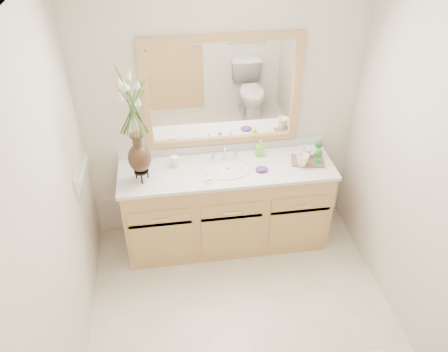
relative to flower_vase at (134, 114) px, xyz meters
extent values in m
plane|color=beige|center=(0.71, -0.95, -1.43)|extent=(2.60, 2.60, 0.00)
cube|color=white|center=(0.71, -0.95, 0.97)|extent=(2.40, 2.60, 0.02)
cube|color=silver|center=(0.71, 0.35, -0.23)|extent=(2.40, 0.02, 2.40)
cube|color=silver|center=(-0.49, -0.95, -0.23)|extent=(0.02, 2.60, 2.40)
cube|color=silver|center=(1.91, -0.95, -0.23)|extent=(0.02, 2.60, 2.40)
cube|color=tan|center=(0.71, 0.07, -1.03)|extent=(1.80, 0.55, 0.80)
cube|color=silver|center=(0.71, 0.07, -0.62)|extent=(1.84, 0.57, 0.03)
ellipsoid|color=white|center=(0.71, 0.05, -0.66)|extent=(0.38, 0.30, 0.12)
cylinder|color=silver|center=(0.71, 0.23, -0.55)|extent=(0.02, 0.02, 0.11)
cylinder|color=silver|center=(0.61, 0.23, -0.56)|extent=(0.02, 0.02, 0.08)
cylinder|color=silver|center=(0.81, 0.23, -0.56)|extent=(0.02, 0.02, 0.08)
cube|color=white|center=(0.71, 0.34, -0.03)|extent=(1.20, 0.01, 0.85)
cube|color=tan|center=(0.71, 0.33, 0.43)|extent=(1.32, 0.04, 0.06)
cube|color=tan|center=(0.71, 0.33, -0.48)|extent=(1.32, 0.04, 0.06)
cube|color=tan|center=(0.08, 0.33, -0.03)|extent=(0.06, 0.04, 0.85)
cube|color=tan|center=(1.34, 0.33, -0.03)|extent=(0.06, 0.04, 0.85)
cube|color=white|center=(-0.47, -0.18, -0.45)|extent=(0.02, 0.12, 0.12)
cylinder|color=black|center=(0.00, 0.00, -0.52)|extent=(0.12, 0.12, 0.01)
ellipsoid|color=#2E2214|center=(0.00, 0.00, -0.39)|extent=(0.18, 0.18, 0.24)
cylinder|color=#2E2214|center=(0.00, 0.00, -0.24)|extent=(0.08, 0.08, 0.11)
cylinder|color=#4C7A33|center=(0.00, 0.00, 0.04)|extent=(0.06, 0.06, 0.43)
cylinder|color=white|center=(0.28, 0.16, -0.56)|extent=(0.07, 0.07, 0.09)
cylinder|color=white|center=(0.53, -0.10, -0.60)|extent=(0.09, 0.09, 0.01)
cube|color=beige|center=(0.53, -0.10, -0.58)|extent=(0.06, 0.05, 0.02)
imported|color=#7DEB37|center=(1.03, 0.22, -0.54)|extent=(0.07, 0.07, 0.14)
ellipsoid|color=#592878|center=(1.00, -0.02, -0.58)|extent=(0.12, 0.10, 0.04)
cube|color=brown|center=(1.42, 0.06, -0.60)|extent=(0.31, 0.24, 0.01)
imported|color=white|center=(1.35, 0.00, -0.54)|extent=(0.14, 0.13, 0.11)
imported|color=white|center=(1.42, 0.12, -0.54)|extent=(0.10, 0.09, 0.10)
cylinder|color=#27762B|center=(1.50, 0.02, -0.59)|extent=(0.06, 0.06, 0.01)
cylinder|color=#27762B|center=(1.50, 0.02, -0.54)|extent=(0.01, 0.01, 0.09)
ellipsoid|color=#27762B|center=(1.50, 0.02, -0.49)|extent=(0.06, 0.06, 0.07)
cylinder|color=#27762B|center=(1.53, 0.12, -0.59)|extent=(0.07, 0.07, 0.01)
cylinder|color=#27762B|center=(1.53, 0.12, -0.54)|extent=(0.01, 0.01, 0.10)
ellipsoid|color=#27762B|center=(1.53, 0.12, -0.47)|extent=(0.07, 0.07, 0.08)
camera|label=1|loc=(0.24, -2.96, 1.50)|focal=35.00mm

